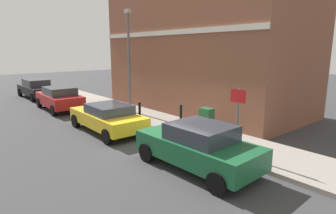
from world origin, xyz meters
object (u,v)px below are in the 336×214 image
object	(u,v)px
car_red	(59,98)
car_green	(198,146)
car_yellow	(107,117)
utility_cabinet	(206,122)
car_black	(36,88)
street_sign	(238,112)
lamppost	(129,57)
bollard_far_kerb	(140,112)
bollard_near_cabinet	(181,115)

from	to	relation	value
car_red	car_green	bearing A→B (deg)	-177.52
car_yellow	utility_cabinet	world-z (taller)	car_yellow
car_red	car_black	distance (m)	5.65
car_yellow	car_red	size ratio (longest dim) A/B	1.05
utility_cabinet	street_sign	world-z (taller)	street_sign
car_green	car_yellow	bearing A→B (deg)	0.41
lamppost	bollard_far_kerb	bearing A→B (deg)	-112.80
car_green	bollard_far_kerb	distance (m)	5.62
street_sign	bollard_far_kerb	bearing A→B (deg)	90.74
car_red	street_sign	size ratio (longest dim) A/B	1.81
bollard_far_kerb	car_black	bearing A→B (deg)	97.11
car_red	lamppost	bearing A→B (deg)	-142.44
car_yellow	car_red	distance (m)	6.20
car_green	car_yellow	size ratio (longest dim) A/B	0.94
car_black	bollard_far_kerb	world-z (taller)	car_black
bollard_near_cabinet	car_black	bearing A→B (deg)	100.81
bollard_far_kerb	lamppost	xyz separation A→B (m)	(1.05, 2.49, 2.60)
car_green	bollard_near_cabinet	distance (m)	4.51
car_yellow	car_red	world-z (taller)	car_red
utility_cabinet	lamppost	world-z (taller)	lamppost
car_yellow	car_black	bearing A→B (deg)	-0.43
car_red	car_black	world-z (taller)	car_black
bollard_far_kerb	lamppost	bearing A→B (deg)	67.20
car_black	street_sign	size ratio (longest dim) A/B	1.97
utility_cabinet	bollard_near_cabinet	xyz separation A→B (m)	(0.10, 1.69, 0.02)
bollard_far_kerb	car_red	bearing A→B (deg)	105.16
utility_cabinet	car_green	bearing A→B (deg)	-142.61
car_red	lamppost	size ratio (longest dim) A/B	0.73
car_green	bollard_near_cabinet	bearing A→B (deg)	-37.65
car_green	car_red	distance (m)	11.69
utility_cabinet	car_black	bearing A→B (deg)	99.28
utility_cabinet	lamppost	size ratio (longest dim) A/B	0.20
bollard_near_cabinet	street_sign	bearing A→B (deg)	-105.07
car_black	bollard_near_cabinet	size ratio (longest dim) A/B	4.35
utility_cabinet	bollard_near_cabinet	world-z (taller)	utility_cabinet
bollard_near_cabinet	car_yellow	bearing A→B (deg)	147.00
car_green	lamppost	distance (m)	8.69
lamppost	car_green	bearing A→B (deg)	-108.02
car_black	street_sign	distance (m)	17.70
street_sign	car_black	bearing A→B (deg)	95.06
car_yellow	lamppost	size ratio (longest dim) A/B	0.76
bollard_near_cabinet	lamppost	distance (m)	4.99
car_yellow	bollard_near_cabinet	distance (m)	3.39
car_red	car_yellow	bearing A→B (deg)	-178.55
car_yellow	utility_cabinet	distance (m)	4.48
car_green	car_red	bearing A→B (deg)	-0.74
car_green	bollard_far_kerb	size ratio (longest dim) A/B	3.97
car_black	lamppost	world-z (taller)	lamppost
utility_cabinet	car_red	bearing A→B (deg)	105.65
car_green	street_sign	world-z (taller)	street_sign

